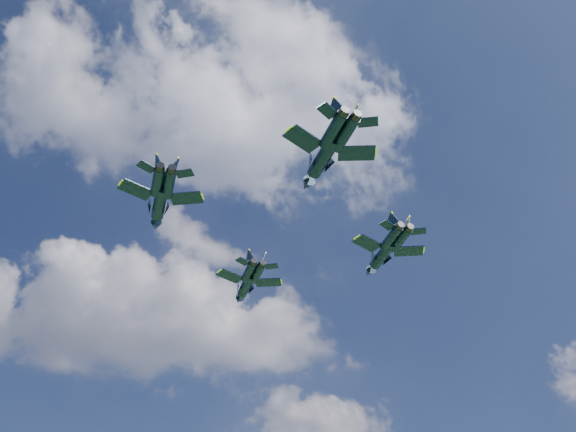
{
  "coord_description": "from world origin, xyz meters",
  "views": [
    {
      "loc": [
        -12.52,
        -72.69,
        7.51
      ],
      "look_at": [
        -5.84,
        -5.11,
        60.21
      ],
      "focal_mm": 40.0,
      "sensor_mm": 36.0,
      "label": 1
    }
  ],
  "objects_px": {
    "jet_lead": "(246,286)",
    "jet_slot": "(322,159)",
    "jet_right": "(382,255)",
    "jet_left": "(159,204)"
  },
  "relations": [
    {
      "from": "jet_lead",
      "to": "jet_right",
      "type": "relative_size",
      "value": 0.97
    },
    {
      "from": "jet_left",
      "to": "jet_right",
      "type": "bearing_deg",
      "value": 2.49
    },
    {
      "from": "jet_lead",
      "to": "jet_right",
      "type": "height_order",
      "value": "jet_lead"
    },
    {
      "from": "jet_lead",
      "to": "jet_left",
      "type": "distance_m",
      "value": 22.97
    },
    {
      "from": "jet_left",
      "to": "jet_right",
      "type": "relative_size",
      "value": 1.02
    },
    {
      "from": "jet_left",
      "to": "jet_right",
      "type": "height_order",
      "value": "jet_left"
    },
    {
      "from": "jet_lead",
      "to": "jet_right",
      "type": "xyz_separation_m",
      "value": [
        18.86,
        -12.72,
        -1.55
      ]
    },
    {
      "from": "jet_lead",
      "to": "jet_slot",
      "type": "xyz_separation_m",
      "value": [
        7.65,
        -31.44,
        -1.18
      ]
    },
    {
      "from": "jet_right",
      "to": "jet_lead",
      "type": "bearing_deg",
      "value": 133.94
    },
    {
      "from": "jet_lead",
      "to": "jet_right",
      "type": "bearing_deg",
      "value": -46.08
    }
  ]
}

